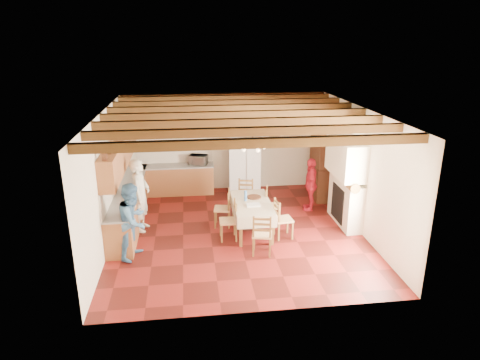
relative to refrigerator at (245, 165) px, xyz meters
name	(u,v)px	position (x,y,z in m)	size (l,w,h in m)	color
floor	(238,232)	(-0.55, -2.68, -0.93)	(6.00, 6.50, 0.02)	#44110D
ceiling	(237,110)	(-0.55, -2.68, 2.09)	(6.00, 6.50, 0.02)	silver
wall_back	(225,142)	(-0.55, 0.58, 0.58)	(6.00, 0.02, 3.00)	silver
wall_front	(261,235)	(-0.55, -5.94, 0.58)	(6.00, 0.02, 3.00)	silver
wall_left	(106,179)	(-3.56, -2.68, 0.58)	(0.02, 6.50, 3.00)	silver
wall_right	(360,169)	(2.46, -2.68, 0.58)	(0.02, 6.50, 3.00)	silver
ceiling_beams	(237,115)	(-0.55, -2.68, 1.99)	(6.00, 6.30, 0.16)	#38230F
lower_cabinets_left	(130,205)	(-3.25, -1.63, -0.49)	(0.60, 4.30, 0.86)	brown
lower_cabinets_back	(175,180)	(-2.10, 0.27, -0.49)	(2.30, 0.60, 0.86)	brown
countertop_left	(128,189)	(-3.25, -1.63, -0.04)	(0.62, 4.30, 0.04)	gray
countertop_back	(175,166)	(-2.10, 0.27, -0.04)	(2.34, 0.62, 0.04)	gray
backsplash_left	(116,177)	(-3.54, -1.63, 0.28)	(0.03, 4.30, 0.60)	silver
backsplash_back	(174,153)	(-2.10, 0.55, 0.28)	(2.30, 0.03, 0.60)	silver
upper_cabinets	(120,152)	(-3.38, -1.63, 0.93)	(0.35, 4.20, 0.70)	brown
fireplace	(345,171)	(2.17, -2.48, 0.48)	(0.56, 1.60, 2.80)	beige
wall_picture	(275,130)	(1.00, 0.55, 0.93)	(0.34, 0.03, 0.42)	black
refrigerator	(245,165)	(0.00, 0.00, 0.00)	(0.92, 0.76, 1.84)	white
hutch	(322,161)	(2.20, -0.57, 0.20)	(0.52, 1.24, 2.24)	#3C1B0E
dining_table	(252,205)	(-0.20, -2.67, -0.23)	(0.91, 1.77, 0.77)	beige
chandelier	(252,143)	(-0.20, -2.67, 1.33)	(0.47, 0.47, 0.03)	black
chair_left_near	(228,220)	(-0.81, -3.02, -0.44)	(0.42, 0.40, 0.96)	brown
chair_left_far	(222,208)	(-0.89, -2.26, -0.44)	(0.42, 0.40, 0.96)	brown
chair_right_near	(283,218)	(0.50, -3.09, -0.44)	(0.42, 0.40, 0.96)	brown
chair_right_far	(273,205)	(0.42, -2.24, -0.44)	(0.42, 0.40, 0.96)	brown
chair_end_near	(262,234)	(-0.14, -3.83, -0.44)	(0.42, 0.40, 0.96)	brown
chair_end_far	(245,198)	(-0.21, -1.60, -0.44)	(0.42, 0.40, 0.96)	brown
person_man	(140,195)	(-2.88, -2.23, -0.01)	(0.67, 0.44, 1.83)	silver
person_woman_blue	(133,221)	(-2.91, -3.60, -0.08)	(0.82, 0.64, 1.68)	teal
person_woman_red	(311,184)	(1.62, -1.48, -0.18)	(0.86, 0.36, 1.48)	red
microwave	(198,160)	(-1.39, 0.27, 0.12)	(0.53, 0.36, 0.29)	silver
fridge_vase	(247,129)	(0.06, 0.00, 1.09)	(0.33, 0.33, 0.34)	#3C1B0E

